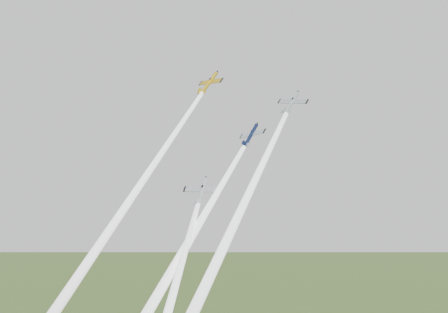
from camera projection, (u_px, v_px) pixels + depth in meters
plane_yellow at (209, 83)px, 133.75m from camera, size 10.53×8.06×8.57m
smoke_trail_yellow at (116, 221)px, 116.13m from camera, size 13.40×45.46×61.01m
plane_navy at (251, 135)px, 116.66m from camera, size 8.15×6.89×7.07m
smoke_trail_navy at (171, 272)px, 101.76m from camera, size 10.51×37.40×49.62m
plane_silver_right at (292, 103)px, 115.86m from camera, size 8.37×5.67×7.49m
smoke_trail_silver_right at (221, 252)px, 97.12m from camera, size 5.19×41.77×54.98m
plane_silver_low at (202, 191)px, 111.11m from camera, size 9.49×8.24×7.48m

